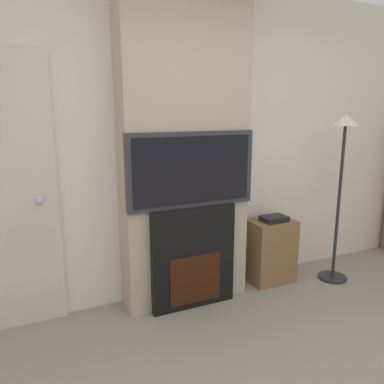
{
  "coord_description": "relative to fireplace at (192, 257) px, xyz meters",
  "views": [
    {
      "loc": [
        -1.23,
        -0.98,
        1.64
      ],
      "look_at": [
        0.0,
        1.7,
        0.99
      ],
      "focal_mm": 35.0,
      "sensor_mm": 36.0,
      "label": 1
    }
  ],
  "objects": [
    {
      "name": "television",
      "position": [
        0.0,
        -0.0,
        0.74
      ],
      "size": [
        1.09,
        0.07,
        0.61
      ],
      "color": "#2D2D33",
      "rests_on": "fireplace"
    },
    {
      "name": "chimney_breast",
      "position": [
        0.0,
        0.15,
        0.92
      ],
      "size": [
        1.07,
        0.3,
        2.7
      ],
      "color": "tan",
      "rests_on": "ground_plane"
    },
    {
      "name": "fireplace",
      "position": [
        0.0,
        0.0,
        0.0
      ],
      "size": [
        0.73,
        0.15,
        0.87
      ],
      "color": "black",
      "rests_on": "ground_plane"
    },
    {
      "name": "wall_back",
      "position": [
        0.0,
        0.33,
        0.92
      ],
      "size": [
        6.0,
        0.06,
        2.7
      ],
      "color": "silver",
      "rests_on": "ground_plane"
    },
    {
      "name": "floor_lamp",
      "position": [
        1.48,
        -0.13,
        0.7
      ],
      "size": [
        0.28,
        0.28,
        1.6
      ],
      "color": "#262628",
      "rests_on": "ground_plane"
    },
    {
      "name": "media_stand",
      "position": [
        0.89,
        0.11,
        -0.12
      ],
      "size": [
        0.43,
        0.31,
        0.66
      ],
      "color": "brown",
      "rests_on": "ground_plane"
    }
  ]
}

